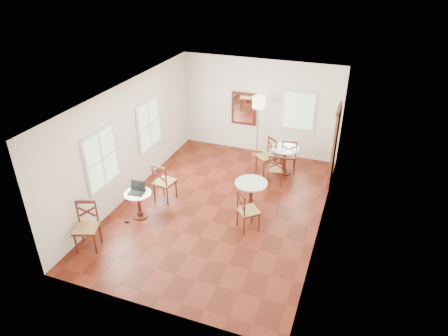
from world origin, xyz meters
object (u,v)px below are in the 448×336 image
Objects in this scene: cafe_table_back at (284,158)px; floor_lamp at (258,106)px; navy_mug at (144,189)px; mouse at (132,193)px; chair_back_a at (288,155)px; power_adapter at (127,222)px; cafe_table_near at (139,202)px; cafe_table_mid at (251,194)px; chair_mid_a at (275,169)px; water_glass at (137,190)px; chair_near_a at (164,182)px; laptop at (137,190)px; chair_back_b at (267,156)px; chair_near_b at (87,227)px; chair_mid_b at (247,211)px.

floor_lamp is (-1.06, 0.80, 1.15)m from cafe_table_back.
mouse is at bearing -126.99° from navy_mug.
chair_back_a is 11.62× the size of power_adapter.
cafe_table_mid reaches higher than cafe_table_near.
chair_mid_a is 10.01× the size of water_glass.
chair_near_a is at bearing 72.12° from power_adapter.
chair_back_a is at bearing 50.60° from cafe_table_near.
water_glass is at bearing 134.37° from cafe_table_near.
floor_lamp reaches higher than laptop.
floor_lamp is (1.54, 3.30, 1.12)m from chair_near_a.
water_glass is (-2.36, -3.23, 0.21)m from chair_back_b.
laptop is at bearing -85.65° from chair_back_b.
cafe_table_back is 1.76m from floor_lamp.
floor_lamp reaches higher than chair_near_b.
cafe_table_back is 4.81m from power_adapter.
power_adapter is at bearing -111.05° from water_glass.
cafe_table_near is 0.31m from mouse.
chair_near_a reaches higher than chair_back_b.
chair_near_b is 11.98× the size of power_adapter.
chair_near_a is 2.74× the size of laptop.
navy_mug is at bearing 50.36° from chair_near_b.
laptop is at bearing -121.76° from water_glass.
chair_back_a is (3.36, 4.92, -0.02)m from chair_near_b.
laptop is (-2.86, -3.36, 0.24)m from cafe_table_back.
chair_back_b is 0.54× the size of floor_lamp.
chair_back_a is (0.29, 3.08, 0.03)m from chair_mid_b.
cafe_table_near is at bearing 29.42° from chair_mid_a.
water_glass is (-2.86, -3.36, 0.23)m from cafe_table_back.
chair_near_b is 3.58m from chair_mid_b.
water_glass is (-2.65, -0.42, 0.22)m from chair_mid_b.
chair_mid_b is 0.95× the size of chair_back_a.
cafe_table_back is at bearing -113.19° from chair_mid_a.
cafe_table_back reaches higher than navy_mug.
chair_back_b is at bearing 54.05° from navy_mug.
mouse is at bearing 54.54° from chair_near_b.
floor_lamp reaches higher than chair_mid_a.
chair_back_a reaches higher than laptop.
cafe_table_near is at bearing 51.14° from chair_near_b.
floor_lamp is at bearing 66.80° from power_adapter.
laptop is 4.30× the size of power_adapter.
chair_near_a reaches higher than chair_back_a.
cafe_table_near reaches higher than power_adapter.
cafe_table_back is at bearing 50.24° from cafe_table_near.
power_adapter is at bearing 79.26° from chair_near_a.
chair_back_b is (-0.29, 2.82, 0.02)m from chair_mid_b.
chair_mid_a is 2.23m from chair_mid_b.
cafe_table_near is at bearing -115.06° from navy_mug.
chair_back_b reaches higher than chair_mid_a.
cafe_table_mid is at bearing 66.14° from chair_back_a.
cafe_table_mid is 0.83× the size of chair_mid_b.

